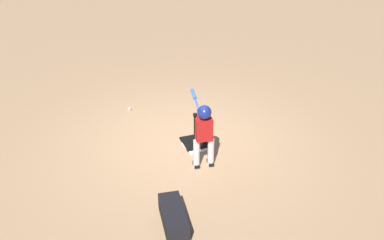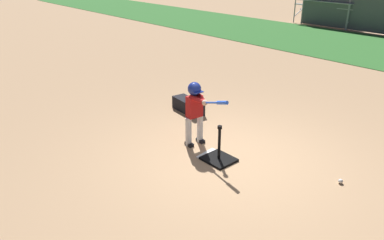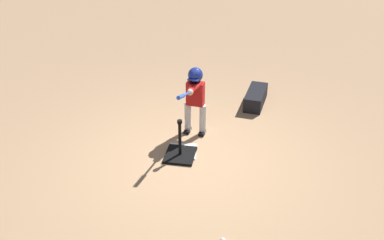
% 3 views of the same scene
% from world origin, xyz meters
% --- Properties ---
extents(ground_plane, '(90.00, 90.00, 0.00)m').
position_xyz_m(ground_plane, '(0.00, 0.00, 0.00)').
color(ground_plane, tan).
extents(home_plate, '(0.49, 0.49, 0.02)m').
position_xyz_m(home_plate, '(-0.26, -0.18, 0.01)').
color(home_plate, white).
rests_on(home_plate, ground_plane).
extents(batting_tee, '(0.51, 0.46, 0.64)m').
position_xyz_m(batting_tee, '(-0.13, -0.19, 0.07)').
color(batting_tee, black).
rests_on(batting_tee, ground_plane).
extents(batter_child, '(1.00, 0.38, 1.19)m').
position_xyz_m(batter_child, '(-0.84, -0.08, 0.75)').
color(batter_child, silver).
rests_on(batter_child, ground_plane).
extents(baseball, '(0.07, 0.07, 0.07)m').
position_xyz_m(baseball, '(1.61, 0.69, 0.04)').
color(baseball, white).
rests_on(baseball, ground_plane).
extents(equipment_bag, '(0.87, 0.42, 0.28)m').
position_xyz_m(equipment_bag, '(-2.12, 0.87, 0.14)').
color(equipment_bag, black).
rests_on(equipment_bag, ground_plane).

